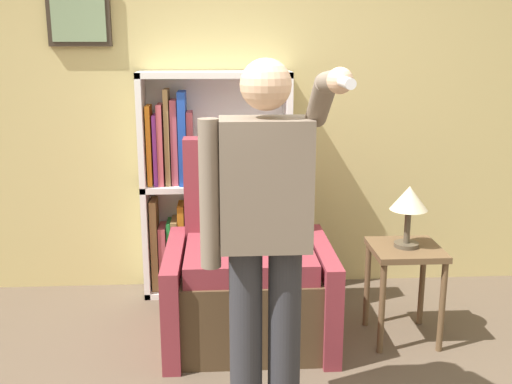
{
  "coord_description": "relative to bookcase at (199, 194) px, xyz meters",
  "views": [
    {
      "loc": [
        -0.19,
        -2.21,
        1.76
      ],
      "look_at": [
        -0.02,
        0.7,
        1.02
      ],
      "focal_mm": 42.0,
      "sensor_mm": 36.0,
      "label": 1
    }
  ],
  "objects": [
    {
      "name": "wall_back",
      "position": [
        0.34,
        0.16,
        0.68
      ],
      "size": [
        8.0,
        0.11,
        2.8
      ],
      "color": "tan",
      "rests_on": "ground_plane"
    },
    {
      "name": "bookcase",
      "position": [
        0.0,
        0.0,
        0.0
      ],
      "size": [
        1.03,
        0.28,
        1.57
      ],
      "color": "white",
      "rests_on": "ground_plane"
    },
    {
      "name": "armchair",
      "position": [
        0.31,
        -0.67,
        -0.35
      ],
      "size": [
        0.98,
        0.85,
        1.18
      ],
      "color": "#4C3823",
      "rests_on": "ground_plane"
    },
    {
      "name": "person_standing",
      "position": [
        0.34,
        -1.6,
        0.24
      ],
      "size": [
        0.54,
        0.78,
        1.69
      ],
      "color": "#2D2D33",
      "rests_on": "ground_plane"
    },
    {
      "name": "side_table",
      "position": [
        1.24,
        -0.79,
        -0.25
      ],
      "size": [
        0.41,
        0.41,
        0.58
      ],
      "color": "brown",
      "rests_on": "ground_plane"
    },
    {
      "name": "table_lamp",
      "position": [
        1.24,
        -0.79,
        0.13
      ],
      "size": [
        0.22,
        0.22,
        0.37
      ],
      "color": "#4C4233",
      "rests_on": "side_table"
    }
  ]
}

